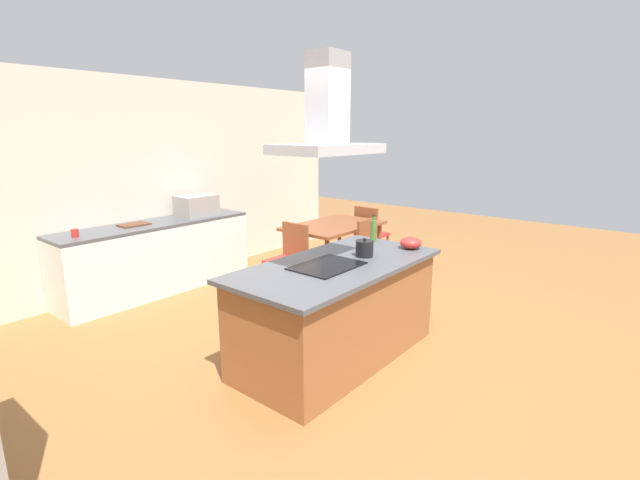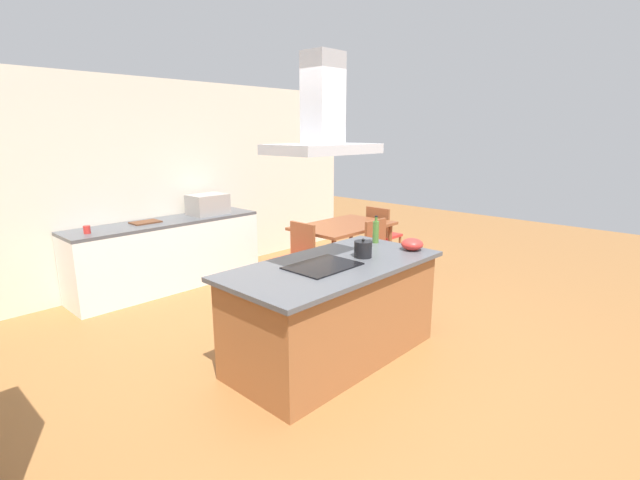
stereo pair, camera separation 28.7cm
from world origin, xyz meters
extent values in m
plane|color=#936033|center=(0.00, 1.50, 0.00)|extent=(16.00, 16.00, 0.00)
cube|color=beige|center=(0.00, 3.25, 1.35)|extent=(7.20, 0.10, 2.70)
cube|color=#995B33|center=(0.00, 0.00, 0.43)|extent=(1.93, 0.91, 0.86)
cube|color=#4C4F54|center=(0.00, 0.00, 0.88)|extent=(2.03, 1.01, 0.04)
cube|color=black|center=(-0.14, 0.00, 0.91)|extent=(0.60, 0.44, 0.01)
cylinder|color=black|center=(0.33, -0.06, 0.98)|extent=(0.17, 0.17, 0.15)
sphere|color=black|center=(0.33, -0.06, 1.06)|extent=(0.03, 0.03, 0.03)
cone|color=black|center=(0.43, -0.06, 0.98)|extent=(0.06, 0.03, 0.04)
cylinder|color=#47722D|center=(0.86, 0.18, 1.01)|extent=(0.06, 0.06, 0.23)
cylinder|color=#47722D|center=(0.86, 0.18, 1.15)|extent=(0.03, 0.03, 0.05)
cylinder|color=black|center=(0.86, 0.18, 1.18)|extent=(0.03, 0.03, 0.01)
ellipsoid|color=red|center=(0.86, -0.25, 0.96)|extent=(0.21, 0.21, 0.12)
cube|color=white|center=(-0.04, 2.88, 0.43)|extent=(2.50, 0.62, 0.86)
cube|color=#4C4F54|center=(-0.04, 2.88, 0.88)|extent=(2.50, 0.62, 0.04)
cube|color=#9E9993|center=(0.60, 2.88, 1.04)|extent=(0.50, 0.38, 0.28)
cylinder|color=red|center=(-1.03, 2.82, 0.95)|extent=(0.08, 0.08, 0.09)
cube|color=#59331E|center=(-0.29, 2.93, 0.91)|extent=(0.34, 0.24, 0.02)
cube|color=brown|center=(1.91, 1.52, 0.73)|extent=(1.40, 0.90, 0.04)
cylinder|color=brown|center=(1.29, 1.15, 0.35)|extent=(0.06, 0.06, 0.71)
cylinder|color=brown|center=(2.53, 1.15, 0.35)|extent=(0.06, 0.06, 0.71)
cylinder|color=brown|center=(1.29, 1.89, 0.35)|extent=(0.06, 0.06, 0.71)
cylinder|color=brown|center=(2.53, 1.89, 0.35)|extent=(0.06, 0.06, 0.71)
cube|color=red|center=(1.91, 0.77, 0.43)|extent=(0.42, 0.42, 0.04)
cube|color=brown|center=(1.91, 0.96, 0.67)|extent=(0.42, 0.04, 0.44)
cylinder|color=brown|center=(2.09, 0.59, 0.21)|extent=(0.04, 0.04, 0.41)
cylinder|color=brown|center=(1.73, 0.59, 0.21)|extent=(0.04, 0.04, 0.41)
cylinder|color=brown|center=(2.09, 0.95, 0.21)|extent=(0.04, 0.04, 0.41)
cylinder|color=brown|center=(1.73, 0.95, 0.21)|extent=(0.04, 0.04, 0.41)
cube|color=red|center=(2.91, 1.52, 0.43)|extent=(0.42, 0.42, 0.04)
cube|color=brown|center=(2.72, 1.52, 0.67)|extent=(0.04, 0.42, 0.44)
cylinder|color=brown|center=(3.09, 1.70, 0.21)|extent=(0.04, 0.04, 0.41)
cylinder|color=brown|center=(3.09, 1.34, 0.21)|extent=(0.04, 0.04, 0.41)
cylinder|color=brown|center=(2.73, 1.70, 0.21)|extent=(0.04, 0.04, 0.41)
cylinder|color=brown|center=(2.73, 1.34, 0.21)|extent=(0.04, 0.04, 0.41)
cube|color=red|center=(0.91, 1.52, 0.43)|extent=(0.42, 0.42, 0.04)
cube|color=brown|center=(1.10, 1.52, 0.67)|extent=(0.04, 0.42, 0.44)
cylinder|color=brown|center=(0.73, 1.34, 0.21)|extent=(0.04, 0.04, 0.41)
cylinder|color=brown|center=(0.73, 1.70, 0.21)|extent=(0.04, 0.04, 0.41)
cylinder|color=brown|center=(1.09, 1.34, 0.21)|extent=(0.04, 0.04, 0.41)
cylinder|color=brown|center=(1.09, 1.70, 0.21)|extent=(0.04, 0.04, 0.41)
cube|color=#ADADB2|center=(-0.14, 0.00, 1.89)|extent=(0.90, 0.55, 0.08)
cube|color=#ADADB2|center=(-0.14, 0.00, 2.28)|extent=(0.28, 0.24, 0.70)
camera|label=1|loc=(-3.05, -2.32, 2.03)|focal=25.42mm
camera|label=2|loc=(-2.86, -2.53, 2.03)|focal=25.42mm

